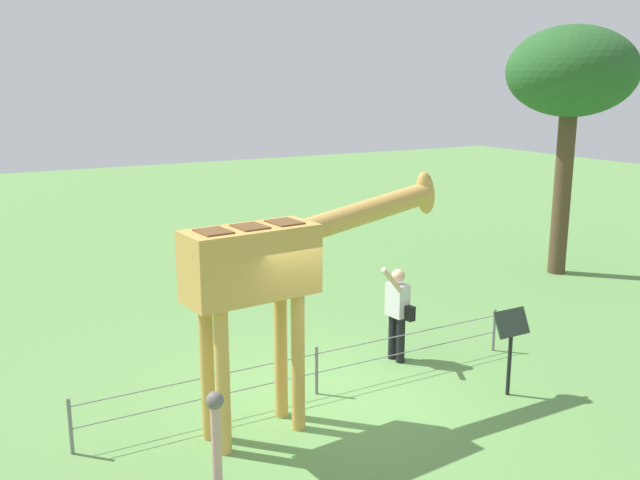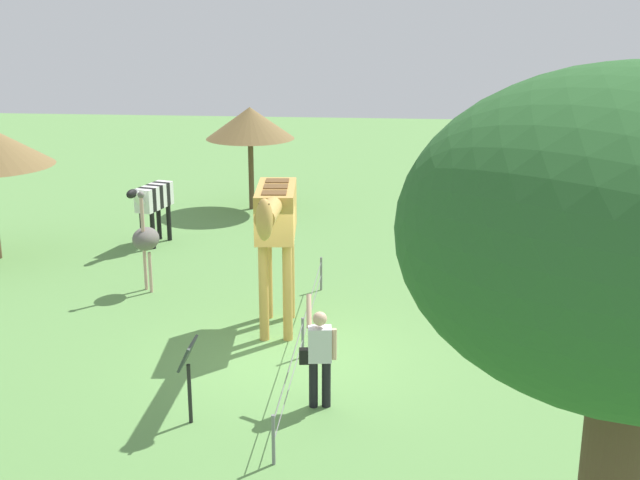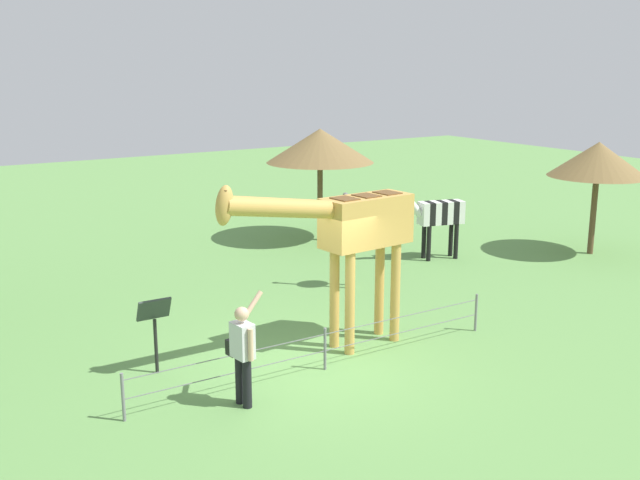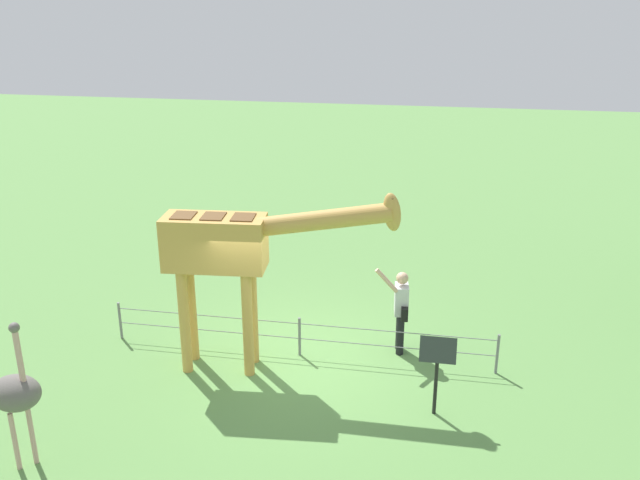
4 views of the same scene
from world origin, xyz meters
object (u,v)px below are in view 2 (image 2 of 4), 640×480
object	(u,v)px
giraffe	(275,222)
zebra	(153,201)
shade_hut_near	(250,123)
tree_northeast	(637,249)
visitor	(319,353)
info_sign	(188,365)
ostrich	(146,239)

from	to	relation	value
giraffe	zebra	size ratio (longest dim) A/B	2.19
shade_hut_near	tree_northeast	distance (m)	19.80
visitor	shade_hut_near	bearing A→B (deg)	-165.30
giraffe	tree_northeast	bearing A→B (deg)	21.36
giraffe	visitor	distance (m)	3.20
info_sign	tree_northeast	bearing A→B (deg)	37.04
visitor	info_sign	xyz separation A→B (m)	(0.69, -1.87, 0.05)
visitor	ostrich	distance (m)	6.44
zebra	visitor	bearing A→B (deg)	31.30
visitor	shade_hut_near	size ratio (longest dim) A/B	0.56
zebra	ostrich	bearing A→B (deg)	14.04
ostrich	info_sign	size ratio (longest dim) A/B	1.70
giraffe	tree_northeast	world-z (taller)	tree_northeast
shade_hut_near	info_sign	world-z (taller)	shade_hut_near
visitor	info_sign	distance (m)	2.00
giraffe	zebra	world-z (taller)	giraffe
shade_hut_near	tree_northeast	bearing A→B (deg)	17.10
visitor	shade_hut_near	distance (m)	12.74
visitor	zebra	distance (m)	9.72
zebra	ostrich	size ratio (longest dim) A/B	0.81
giraffe	visitor	bearing A→B (deg)	21.31
tree_northeast	info_sign	bearing A→B (deg)	-142.96
shade_hut_near	visitor	bearing A→B (deg)	14.70
zebra	tree_northeast	world-z (taller)	tree_northeast
ostrich	tree_northeast	xyz separation A→B (m)	(11.48, 6.78, 3.50)
visitor	info_sign	size ratio (longest dim) A/B	1.30
zebra	shade_hut_near	bearing A→B (deg)	154.77
giraffe	shade_hut_near	world-z (taller)	giraffe
shade_hut_near	tree_northeast	xyz separation A→B (m)	(18.82, 5.79, 2.09)
giraffe	shade_hut_near	xyz separation A→B (m)	(-9.50, -2.14, 0.37)
visitor	info_sign	world-z (taller)	visitor
giraffe	info_sign	distance (m)	3.73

